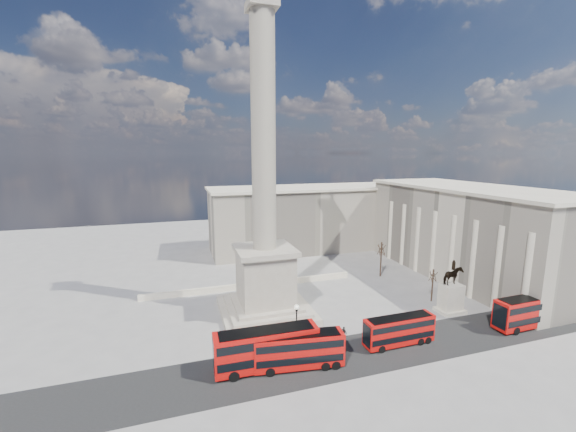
# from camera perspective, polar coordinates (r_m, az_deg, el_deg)

# --- Properties ---
(ground) EXTENTS (180.00, 180.00, 0.00)m
(ground) POSITION_cam_1_polar(r_m,az_deg,el_deg) (54.48, -2.33, -17.50)
(ground) COLOR gray
(ground) RESTS_ON ground
(asphalt_road) EXTENTS (120.00, 9.00, 0.01)m
(asphalt_road) POSITION_cam_1_polar(r_m,az_deg,el_deg) (47.81, 7.34, -21.84)
(asphalt_road) COLOR #272727
(asphalt_road) RESTS_ON ground
(nelsons_column) EXTENTS (14.00, 14.00, 49.85)m
(nelsons_column) POSITION_cam_1_polar(r_m,az_deg,el_deg) (54.54, -3.81, -2.97)
(nelsons_column) COLOR #B1A794
(nelsons_column) RESTS_ON ground
(balustrade_wall) EXTENTS (40.00, 0.60, 1.10)m
(balustrade_wall) POSITION_cam_1_polar(r_m,az_deg,el_deg) (68.47, -5.92, -11.09)
(balustrade_wall) COLOR beige
(balustrade_wall) RESTS_ON ground
(building_east) EXTENTS (19.00, 46.00, 18.60)m
(building_east) POSITION_cam_1_polar(r_m,az_deg,el_deg) (82.28, 27.36, -2.20)
(building_east) COLOR beige
(building_east) RESTS_ON ground
(building_northeast) EXTENTS (51.00, 17.00, 16.60)m
(building_northeast) POSITION_cam_1_polar(r_m,az_deg,el_deg) (94.07, 2.99, -0.27)
(building_northeast) COLOR beige
(building_northeast) RESTS_ON ground
(red_bus_a) EXTENTS (12.33, 3.13, 4.97)m
(red_bus_a) POSITION_cam_1_polar(r_m,az_deg,el_deg) (44.38, -3.39, -20.57)
(red_bus_a) COLOR red
(red_bus_a) RESTS_ON ground
(red_bus_b) EXTENTS (10.95, 3.86, 4.35)m
(red_bus_b) POSITION_cam_1_polar(r_m,az_deg,el_deg) (44.67, 1.83, -20.82)
(red_bus_b) COLOR red
(red_bus_b) RESTS_ON ground
(red_bus_c) EXTENTS (9.79, 2.40, 3.96)m
(red_bus_c) POSITION_cam_1_polar(r_m,az_deg,el_deg) (51.41, 17.57, -17.17)
(red_bus_c) COLOR red
(red_bus_c) RESTS_ON ground
(red_bus_d) EXTENTS (11.53, 2.93, 4.65)m
(red_bus_d) POSITION_cam_1_polar(r_m,az_deg,el_deg) (64.13, 34.45, -12.57)
(red_bus_d) COLOR red
(red_bus_d) RESTS_ON ground
(victorian_lamp) EXTENTS (0.59, 0.59, 6.90)m
(victorian_lamp) POSITION_cam_1_polar(r_m,az_deg,el_deg) (45.87, 1.39, -17.38)
(victorian_lamp) COLOR black
(victorian_lamp) RESTS_ON ground
(equestrian_statue) EXTENTS (4.19, 3.14, 8.67)m
(equestrian_statue) POSITION_cam_1_polar(r_m,az_deg,el_deg) (63.44, 24.87, -11.36)
(equestrian_statue) COLOR beige
(equestrian_statue) RESTS_ON ground
(bare_tree_near) EXTENTS (1.77, 1.77, 7.72)m
(bare_tree_near) POSITION_cam_1_polar(r_m,az_deg,el_deg) (70.74, 27.88, -6.81)
(bare_tree_near) COLOR #332319
(bare_tree_near) RESTS_ON ground
(bare_tree_mid) EXTENTS (1.59, 1.59, 6.02)m
(bare_tree_mid) POSITION_cam_1_polar(r_m,az_deg,el_deg) (65.92, 22.41, -8.80)
(bare_tree_mid) COLOR #332319
(bare_tree_mid) RESTS_ON ground
(bare_tree_far) EXTENTS (1.88, 1.88, 7.69)m
(bare_tree_far) POSITION_cam_1_polar(r_m,az_deg,el_deg) (75.16, 14.87, -5.03)
(bare_tree_far) COLOR #332319
(bare_tree_far) RESTS_ON ground
(pedestrian_walking) EXTENTS (0.71, 0.53, 1.76)m
(pedestrian_walking) POSITION_cam_1_polar(r_m,az_deg,el_deg) (55.21, 16.08, -16.50)
(pedestrian_walking) COLOR black
(pedestrian_walking) RESTS_ON ground
(pedestrian_standing) EXTENTS (0.97, 0.81, 1.78)m
(pedestrian_standing) POSITION_cam_1_polar(r_m,az_deg,el_deg) (58.30, 19.80, -15.22)
(pedestrian_standing) COLOR black
(pedestrian_standing) RESTS_ON ground
(pedestrian_crossing) EXTENTS (0.73, 1.04, 1.64)m
(pedestrian_crossing) POSITION_cam_1_polar(r_m,az_deg,el_deg) (51.96, 9.02, -18.06)
(pedestrian_crossing) COLOR black
(pedestrian_crossing) RESTS_ON ground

